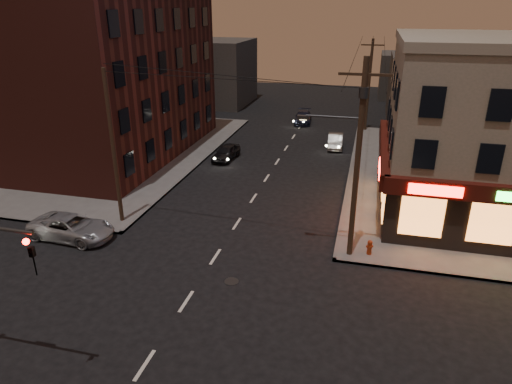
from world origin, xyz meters
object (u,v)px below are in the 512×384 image
(sedan_mid, at_px, (335,141))
(sedan_far, at_px, (303,117))
(suv_cross, at_px, (72,227))
(fire_hydrant, at_px, (370,247))
(sedan_near, at_px, (226,152))

(sedan_mid, bearing_deg, sedan_far, 113.63)
(suv_cross, xyz_separation_m, sedan_mid, (12.83, 21.29, -0.05))
(sedan_mid, bearing_deg, fire_hydrant, -82.92)
(sedan_near, bearing_deg, sedan_mid, 38.34)
(fire_hydrant, bearing_deg, suv_cross, -173.00)
(suv_cross, bearing_deg, fire_hydrant, -79.58)
(fire_hydrant, bearing_deg, sedan_mid, 100.17)
(suv_cross, distance_m, fire_hydrant, 16.41)
(sedan_near, distance_m, sedan_far, 14.97)
(suv_cross, distance_m, sedan_far, 31.01)
(suv_cross, distance_m, sedan_mid, 24.85)
(sedan_far, bearing_deg, sedan_mid, -68.16)
(sedan_near, xyz_separation_m, fire_hydrant, (12.12, -13.50, -0.04))
(sedan_mid, bearing_deg, sedan_near, -149.33)
(suv_cross, relative_size, sedan_mid, 1.29)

